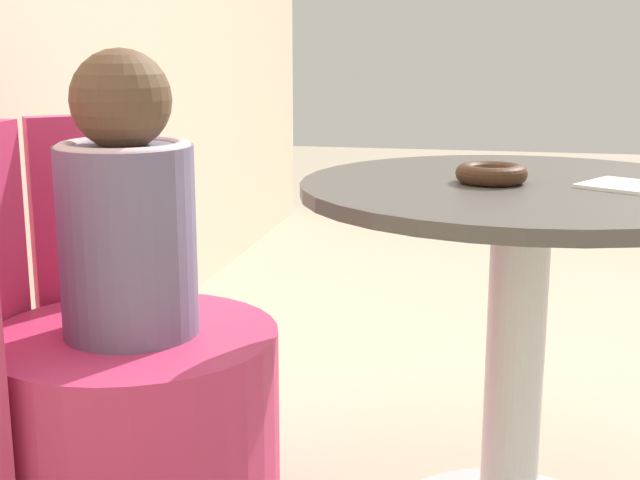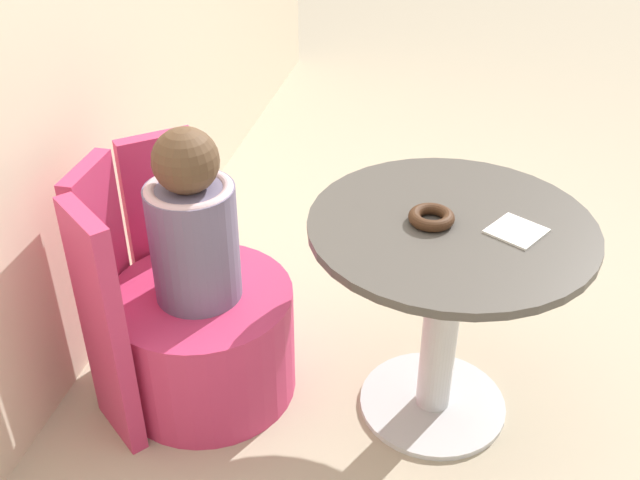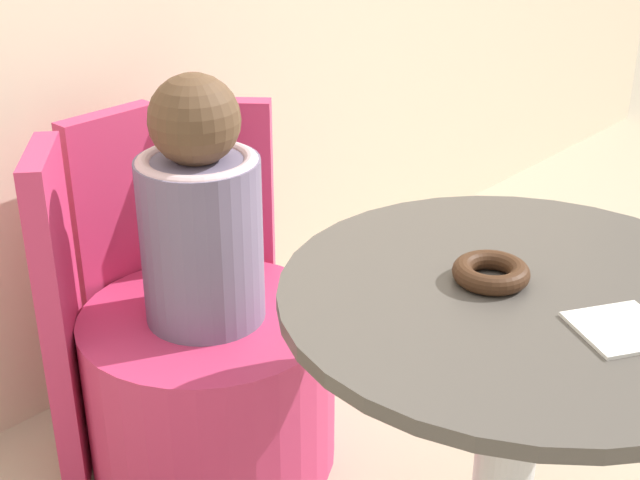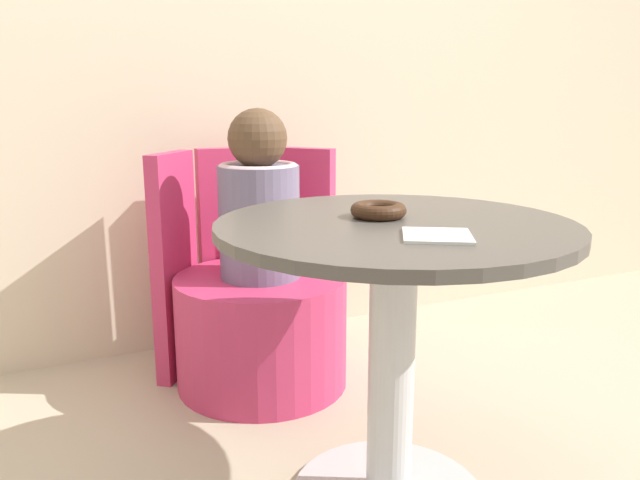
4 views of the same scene
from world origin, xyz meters
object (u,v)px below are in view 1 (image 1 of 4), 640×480
at_px(tub_chair, 137,422).
at_px(child_figure, 126,207).
at_px(donut, 491,174).
at_px(round_table, 518,291).

relative_size(tub_chair, child_figure, 1.05).
bearing_deg(donut, child_figure, 94.06).
relative_size(child_figure, donut, 4.30).
bearing_deg(round_table, donut, 99.83).
bearing_deg(tub_chair, round_table, -85.49).
distance_m(round_table, child_figure, 0.73).
distance_m(child_figure, donut, 0.66).
bearing_deg(tub_chair, child_figure, 97.13).
distance_m(tub_chair, child_figure, 0.42).
height_order(round_table, tub_chair, round_table).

